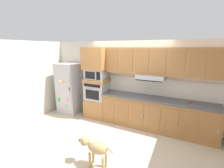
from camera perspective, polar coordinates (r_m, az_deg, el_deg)
The scene contains 15 objects.
ground_plane at distance 4.39m, azimuth 0.75°, elevation -17.97°, with size 9.60×9.60×0.00m, color beige.
back_kitchen_wall at distance 4.89m, azimuth 6.34°, elevation 1.10°, with size 6.20×0.12×2.50m, color beige.
side_panel_left at distance 5.64m, azimuth -25.89°, elevation 1.49°, with size 0.12×7.10×2.50m, color beige.
refrigerator at distance 5.65m, azimuth -15.50°, elevation -1.46°, with size 0.76×0.73×1.76m.
oven_base_cabinet at distance 5.27m, azimuth -5.53°, elevation -8.78°, with size 0.74×0.62×0.60m, color #A8703D.
built_in_oven at distance 5.07m, azimuth -5.70°, elevation -2.50°, with size 0.70×0.62×0.60m.
appliance_mid_shelf at distance 4.99m, azimuth -5.78°, elevation 1.37°, with size 0.74×0.62×0.10m, color #A8703D.
microwave at distance 4.94m, azimuth -5.85°, elevation 3.74°, with size 0.64×0.54×0.32m.
appliance_upper_cabinet at distance 4.89m, azimuth -5.98°, elevation 9.53°, with size 0.74×0.62×0.68m, color #A8703D.
lower_cabinet_run at distance 4.58m, azimuth 15.84°, elevation -10.91°, with size 3.11×0.63×0.88m.
countertop_slab at distance 4.42m, azimuth 16.23°, elevation -5.44°, with size 3.15×0.64×0.04m, color #4C4C51.
backsplash_panel at distance 4.62m, azimuth 17.08°, elevation -1.19°, with size 3.15×0.02×0.50m, color silver.
upper_cabinet_with_hood at distance 4.33m, azimuth 17.24°, elevation 7.74°, with size 3.11×0.48×0.88m.
screwdriver at distance 4.35m, azimuth 27.31°, elevation -6.29°, with size 0.17×0.17×0.03m.
dog at distance 3.19m, azimuth -6.54°, elevation -22.54°, with size 0.78×0.26×0.62m.
Camera 1 is at (1.59, -3.39, 2.30)m, focal length 24.34 mm.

